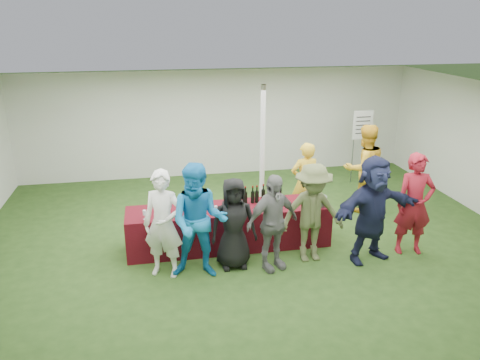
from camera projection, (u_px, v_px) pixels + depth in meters
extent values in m
plane|color=#284719|center=(250.00, 240.00, 8.69)|extent=(60.00, 60.00, 0.00)
plane|color=white|center=(218.00, 123.00, 11.95)|extent=(10.00, 0.00, 10.00)
plane|color=white|center=(337.00, 299.00, 4.54)|extent=(10.00, 0.00, 10.00)
plane|color=white|center=(251.00, 95.00, 7.80)|extent=(10.00, 10.00, 0.00)
cylinder|color=silver|center=(262.00, 152.00, 9.45)|extent=(0.10, 0.10, 2.70)
cube|color=#540C16|center=(229.00, 227.00, 8.38)|extent=(3.60, 0.80, 0.75)
cylinder|color=black|center=(245.00, 198.00, 8.40)|extent=(0.07, 0.07, 0.22)
cylinder|color=black|center=(245.00, 190.00, 8.35)|extent=(0.03, 0.03, 0.08)
cylinder|color=maroon|center=(245.00, 187.00, 8.33)|extent=(0.03, 0.03, 0.02)
cylinder|color=black|center=(253.00, 197.00, 8.43)|extent=(0.07, 0.07, 0.22)
cylinder|color=black|center=(253.00, 189.00, 8.38)|extent=(0.03, 0.03, 0.08)
cylinder|color=maroon|center=(253.00, 187.00, 8.36)|extent=(0.03, 0.03, 0.02)
cylinder|color=black|center=(257.00, 197.00, 8.45)|extent=(0.07, 0.07, 0.22)
cylinder|color=black|center=(257.00, 189.00, 8.40)|extent=(0.03, 0.03, 0.08)
cylinder|color=maroon|center=(257.00, 186.00, 8.38)|extent=(0.03, 0.03, 0.02)
cylinder|color=black|center=(263.00, 195.00, 8.51)|extent=(0.07, 0.07, 0.22)
cylinder|color=black|center=(263.00, 188.00, 8.46)|extent=(0.03, 0.03, 0.08)
cylinder|color=maroon|center=(263.00, 185.00, 8.44)|extent=(0.03, 0.03, 0.02)
cylinder|color=black|center=(275.00, 196.00, 8.49)|extent=(0.07, 0.07, 0.22)
cylinder|color=black|center=(275.00, 188.00, 8.44)|extent=(0.03, 0.03, 0.08)
cylinder|color=maroon|center=(275.00, 185.00, 8.43)|extent=(0.03, 0.03, 0.02)
cylinder|color=black|center=(280.00, 194.00, 8.56)|extent=(0.07, 0.07, 0.22)
cylinder|color=black|center=(280.00, 187.00, 8.51)|extent=(0.03, 0.03, 0.08)
cylinder|color=maroon|center=(280.00, 184.00, 8.49)|extent=(0.03, 0.03, 0.02)
cylinder|color=silver|center=(145.00, 219.00, 7.77)|extent=(0.06, 0.06, 0.00)
cylinder|color=silver|center=(145.00, 217.00, 7.76)|extent=(0.01, 0.01, 0.07)
cylinder|color=silver|center=(144.00, 213.00, 7.73)|extent=(0.06, 0.06, 0.08)
cylinder|color=#47070E|center=(145.00, 214.00, 7.74)|extent=(0.05, 0.05, 0.02)
cylinder|color=silver|center=(165.00, 218.00, 7.82)|extent=(0.06, 0.06, 0.00)
cylinder|color=silver|center=(165.00, 216.00, 7.81)|extent=(0.01, 0.01, 0.07)
cylinder|color=silver|center=(164.00, 211.00, 7.78)|extent=(0.06, 0.06, 0.08)
cylinder|color=#47070E|center=(165.00, 213.00, 7.79)|extent=(0.05, 0.05, 0.02)
cylinder|color=silver|center=(188.00, 216.00, 7.90)|extent=(0.06, 0.06, 0.00)
cylinder|color=silver|center=(188.00, 214.00, 7.88)|extent=(0.01, 0.01, 0.07)
cylinder|color=silver|center=(188.00, 210.00, 7.86)|extent=(0.06, 0.06, 0.08)
cylinder|color=#47070E|center=(188.00, 211.00, 7.87)|extent=(0.05, 0.05, 0.02)
cylinder|color=silver|center=(216.00, 215.00, 7.94)|extent=(0.06, 0.06, 0.00)
cylinder|color=silver|center=(216.00, 213.00, 7.93)|extent=(0.01, 0.01, 0.07)
cylinder|color=silver|center=(216.00, 208.00, 7.90)|extent=(0.06, 0.06, 0.08)
cylinder|color=#47070E|center=(216.00, 210.00, 7.91)|extent=(0.05, 0.05, 0.02)
cylinder|color=silver|center=(305.00, 207.00, 8.27)|extent=(0.06, 0.06, 0.00)
cylinder|color=silver|center=(305.00, 205.00, 8.26)|extent=(0.01, 0.01, 0.07)
cylinder|color=silver|center=(306.00, 201.00, 8.23)|extent=(0.06, 0.06, 0.08)
cylinder|color=silver|center=(232.00, 200.00, 8.31)|extent=(0.07, 0.07, 0.20)
cylinder|color=silver|center=(232.00, 194.00, 8.27)|extent=(0.03, 0.03, 0.03)
cube|color=white|center=(309.00, 200.00, 8.57)|extent=(0.25, 0.18, 0.03)
cylinder|color=slate|center=(320.00, 201.00, 8.31)|extent=(0.26, 0.26, 0.18)
cylinder|color=slate|center=(352.00, 161.00, 11.58)|extent=(0.02, 0.02, 1.10)
cylinder|color=slate|center=(367.00, 160.00, 11.65)|extent=(0.02, 0.02, 1.10)
cube|color=white|center=(363.00, 125.00, 11.32)|extent=(0.50, 0.02, 0.70)
cube|color=black|center=(364.00, 117.00, 11.24)|extent=(0.36, 0.01, 0.02)
cube|color=black|center=(363.00, 121.00, 11.27)|extent=(0.36, 0.01, 0.02)
cube|color=black|center=(363.00, 125.00, 11.31)|extent=(0.36, 0.01, 0.02)
cube|color=black|center=(363.00, 129.00, 11.34)|extent=(0.36, 0.01, 0.02)
cube|color=black|center=(362.00, 133.00, 11.37)|extent=(0.36, 0.01, 0.02)
imported|color=yellow|center=(305.00, 182.00, 9.34)|extent=(0.62, 0.43, 1.62)
imported|color=yellow|center=(364.00, 168.00, 9.77)|extent=(0.97, 0.79, 1.87)
imported|color=white|center=(163.00, 224.00, 7.29)|extent=(0.75, 0.63, 1.76)
imported|color=#1477BB|center=(199.00, 222.00, 7.23)|extent=(1.04, 0.89, 1.88)
imported|color=black|center=(234.00, 223.00, 7.57)|extent=(0.76, 0.50, 1.54)
imported|color=slate|center=(272.00, 223.00, 7.49)|extent=(1.03, 0.70, 1.63)
imported|color=#535B33|center=(312.00, 213.00, 7.75)|extent=(1.12, 0.66, 1.71)
imported|color=#1A1E3C|center=(372.00, 209.00, 7.74)|extent=(1.79, 0.96, 1.84)
imported|color=maroon|center=(414.00, 204.00, 8.00)|extent=(0.72, 0.53, 1.80)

